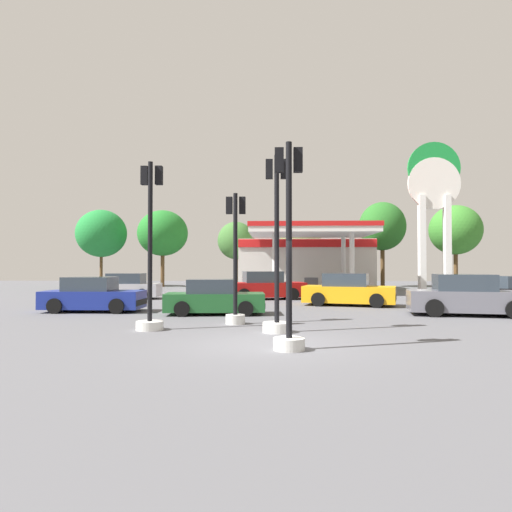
% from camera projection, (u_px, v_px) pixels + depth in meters
% --- Properties ---
extents(ground_plane, '(90.00, 90.00, 0.00)m').
position_uv_depth(ground_plane, '(270.00, 344.00, 11.25)').
color(ground_plane, '#56565B').
rests_on(ground_plane, ground).
extents(gas_station, '(10.46, 12.48, 4.66)m').
position_uv_depth(gas_station, '(305.00, 261.00, 36.58)').
color(gas_station, beige).
rests_on(gas_station, ground).
extents(station_pole_sign, '(3.49, 0.56, 10.24)m').
position_uv_depth(station_pole_sign, '(434.00, 200.00, 30.72)').
color(station_pole_sign, white).
rests_on(station_pole_sign, ground).
extents(car_0, '(4.65, 2.91, 1.55)m').
position_uv_depth(car_0, '(348.00, 291.00, 22.06)').
color(car_0, black).
rests_on(car_0, ground).
extents(car_1, '(4.08, 1.90, 1.45)m').
position_uv_depth(car_1, '(93.00, 296.00, 19.12)').
color(car_1, black).
rests_on(car_1, ground).
extents(car_2, '(4.74, 2.76, 1.59)m').
position_uv_depth(car_2, '(265.00, 287.00, 26.10)').
color(car_2, black).
rests_on(car_2, ground).
extents(car_3, '(4.71, 2.64, 1.59)m').
position_uv_depth(car_3, '(467.00, 297.00, 17.72)').
color(car_3, black).
rests_on(car_3, ground).
extents(car_4, '(4.00, 2.01, 1.39)m').
position_uv_depth(car_4, '(214.00, 298.00, 18.07)').
color(car_4, black).
rests_on(car_4, ground).
extents(car_6, '(4.18, 2.01, 1.48)m').
position_uv_depth(car_6, '(124.00, 287.00, 26.42)').
color(car_6, black).
rests_on(car_6, ground).
extents(traffic_signal_0, '(0.82, 0.82, 5.07)m').
position_uv_depth(traffic_signal_0, '(150.00, 272.00, 13.78)').
color(traffic_signal_0, silver).
rests_on(traffic_signal_0, ground).
extents(traffic_signal_1, '(0.83, 0.83, 5.17)m').
position_uv_depth(traffic_signal_1, '(277.00, 273.00, 13.30)').
color(traffic_signal_1, silver).
rests_on(traffic_signal_1, ground).
extents(traffic_signal_2, '(0.73, 0.73, 4.79)m').
position_uv_depth(traffic_signal_2, '(289.00, 272.00, 10.54)').
color(traffic_signal_2, silver).
rests_on(traffic_signal_2, ground).
extents(traffic_signal_3, '(0.65, 0.68, 4.33)m').
position_uv_depth(traffic_signal_3, '(235.00, 272.00, 15.18)').
color(traffic_signal_3, silver).
rests_on(traffic_signal_3, ground).
extents(tree_0, '(4.53, 4.53, 6.99)m').
position_uv_depth(tree_0, '(101.00, 234.00, 41.62)').
color(tree_0, brown).
rests_on(tree_0, ground).
extents(tree_1, '(4.52, 4.52, 6.91)m').
position_uv_depth(tree_1, '(163.00, 233.00, 41.27)').
color(tree_1, brown).
rests_on(tree_1, ground).
extents(tree_2, '(3.32, 3.32, 5.88)m').
position_uv_depth(tree_2, '(236.00, 241.00, 41.30)').
color(tree_2, brown).
rests_on(tree_2, ground).
extents(tree_3, '(3.64, 3.64, 5.49)m').
position_uv_depth(tree_3, '(300.00, 243.00, 39.75)').
color(tree_3, brown).
rests_on(tree_3, ground).
extents(tree_4, '(4.14, 4.14, 7.61)m').
position_uv_depth(tree_4, '(382.00, 227.00, 40.99)').
color(tree_4, brown).
rests_on(tree_4, ground).
extents(tree_5, '(4.55, 4.55, 7.30)m').
position_uv_depth(tree_5, '(455.00, 230.00, 40.77)').
color(tree_5, brown).
rests_on(tree_5, ground).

